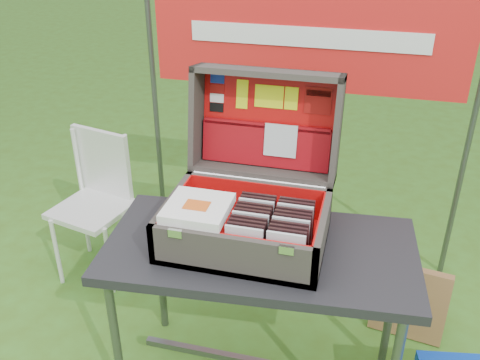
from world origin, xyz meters
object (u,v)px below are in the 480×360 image
(table, at_px, (259,319))
(cardboard_box, at_px, (410,302))
(suitcase, at_px, (249,170))
(chair, at_px, (92,211))

(table, bearing_deg, cardboard_box, 32.91)
(suitcase, xyz_separation_m, chair, (-1.00, 0.49, -0.63))
(table, distance_m, chair, 1.20)
(suitcase, distance_m, cardboard_box, 1.18)
(cardboard_box, bearing_deg, table, -133.24)
(suitcase, height_order, chair, suitcase)
(table, bearing_deg, chair, 147.49)
(table, xyz_separation_m, chair, (-1.06, 0.56, 0.03))
(cardboard_box, bearing_deg, suitcase, -139.37)
(suitcase, xyz_separation_m, cardboard_box, (0.70, 0.43, -0.85))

